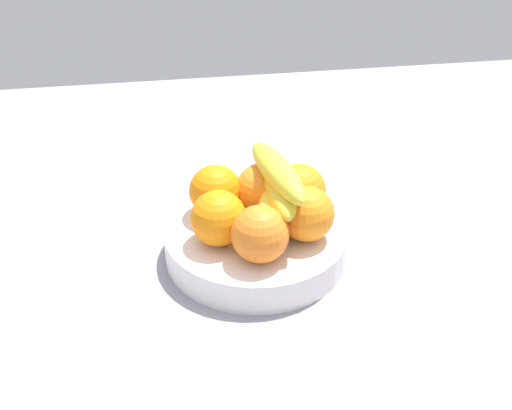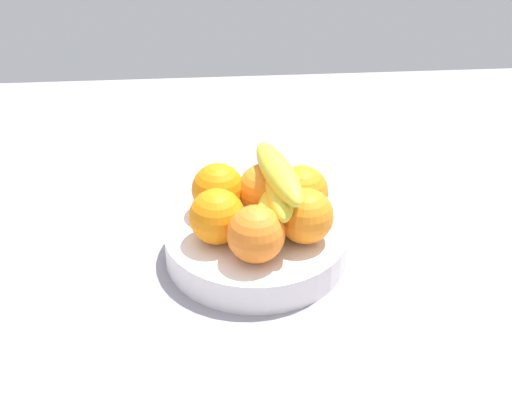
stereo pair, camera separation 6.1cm
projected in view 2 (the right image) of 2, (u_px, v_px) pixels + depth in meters
ground_plane at (266, 260)px, 95.46cm from camera, size 180.00×140.00×3.00cm
fruit_bowl at (256, 242)px, 92.73cm from camera, size 26.03×26.03×4.60cm
orange_front_left at (217, 217)px, 87.22cm from camera, size 7.67×7.67×7.67cm
orange_front_right at (256, 234)px, 83.72cm from camera, size 7.67×7.67×7.67cm
orange_center at (306, 216)px, 87.32cm from camera, size 7.67×7.67×7.67cm
orange_back_left at (302, 192)px, 92.61cm from camera, size 7.67×7.67×7.67cm
orange_back_right at (261, 190)px, 93.10cm from camera, size 7.67×7.67×7.67cm
orange_top_stack at (218, 190)px, 93.17cm from camera, size 7.67×7.67×7.67cm
banana_bunch at (280, 195)px, 89.05cm from camera, size 13.42×17.59×10.60cm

